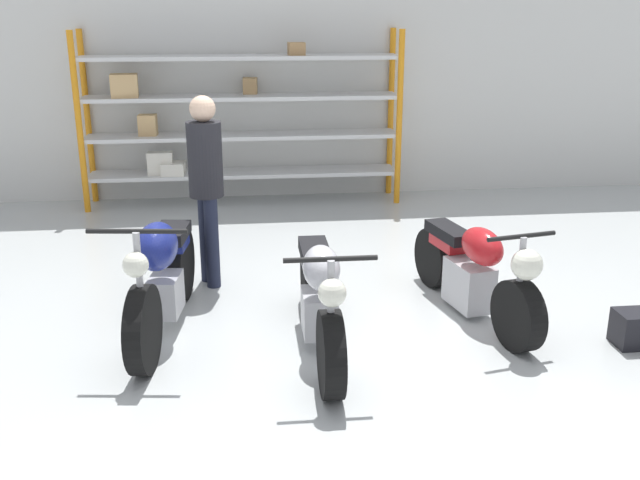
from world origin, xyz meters
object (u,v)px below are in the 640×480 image
Objects in this scene: shelving_rack at (232,117)px; person_browsing at (206,175)px; motorcycle_silver at (320,297)px; motorcycle_blue at (162,275)px; motorcycle_red at (474,271)px.

shelving_rack is 3.04m from person_browsing.
motorcycle_silver is at bearing -81.60° from shelving_rack.
motorcycle_silver is at bearing 100.74° from person_browsing.
motorcycle_blue is (-0.56, -4.07, -0.67)m from shelving_rack.
shelving_rack is at bearing -164.77° from motorcycle_red.
person_browsing is at bearing -125.47° from motorcycle_red.
motorcycle_blue is 1.00× the size of motorcycle_silver.
shelving_rack is at bearing -114.47° from person_browsing.
motorcycle_blue reaches higher than motorcycle_red.
person_browsing reaches higher than motorcycle_red.
shelving_rack reaches higher than motorcycle_red.
motorcycle_silver reaches higher than motorcycle_red.
motorcycle_blue is 1.24m from person_browsing.
motorcycle_red is at bearing 109.93° from motorcycle_silver.
motorcycle_red is at bearing 136.03° from person_browsing.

